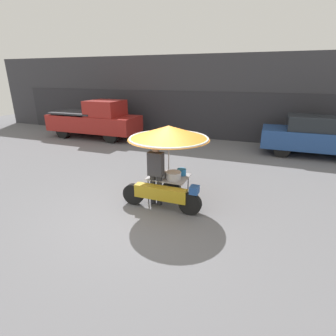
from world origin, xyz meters
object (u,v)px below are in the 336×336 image
(vendor_motorcycle_cart, at_px, (168,142))
(vendor_person, at_px, (156,171))
(pickup_truck, at_px, (96,120))
(parked_car, at_px, (319,136))

(vendor_motorcycle_cart, height_order, vendor_person, vendor_motorcycle_cart)
(vendor_person, distance_m, pickup_truck, 8.49)
(vendor_motorcycle_cart, distance_m, parked_car, 7.44)
(parked_car, relative_size, pickup_truck, 0.91)
(pickup_truck, bearing_deg, vendor_person, -44.72)
(parked_car, distance_m, pickup_truck, 10.53)
(vendor_motorcycle_cart, height_order, parked_car, vendor_motorcycle_cart)
(vendor_motorcycle_cart, xyz_separation_m, vendor_person, (-0.22, -0.29, -0.69))
(vendor_person, height_order, parked_car, parked_car)
(pickup_truck, bearing_deg, parked_car, 1.93)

